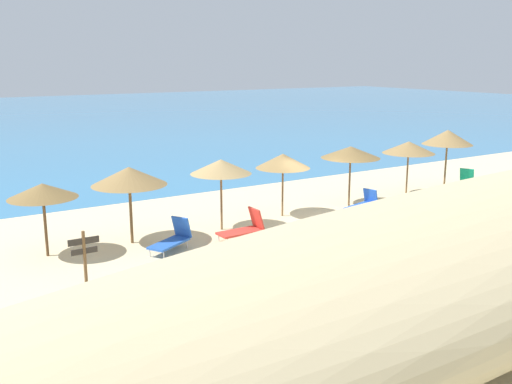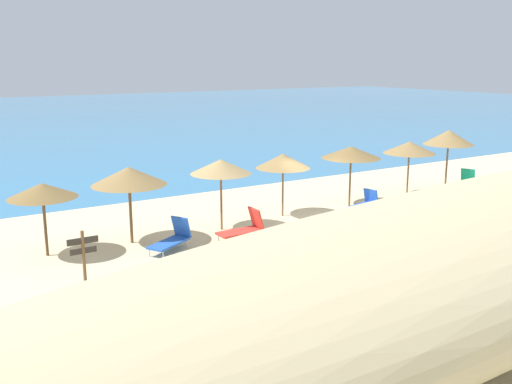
{
  "view_description": "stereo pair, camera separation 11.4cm",
  "coord_description": "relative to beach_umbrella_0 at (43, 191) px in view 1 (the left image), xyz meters",
  "views": [
    {
      "loc": [
        -13.51,
        -16.59,
        6.02
      ],
      "look_at": [
        -2.37,
        1.14,
        1.24
      ],
      "focal_mm": 40.92,
      "sensor_mm": 36.0,
      "label": 1
    },
    {
      "loc": [
        -13.41,
        -16.65,
        6.02
      ],
      "look_at": [
        -2.37,
        1.14,
        1.24
      ],
      "focal_mm": 40.92,
      "sensor_mm": 36.0,
      "label": 2
    }
  ],
  "objects": [
    {
      "name": "beach_umbrella_0",
      "position": [
        0.0,
        0.0,
        0.0
      ],
      "size": [
        2.12,
        2.12,
        2.32
      ],
      "color": "brown",
      "rests_on": "ground_plane"
    },
    {
      "name": "lounge_chair_3",
      "position": [
        6.12,
        -1.8,
        -1.69
      ],
      "size": [
        1.6,
        0.7,
        1.04
      ],
      "rotation": [
        0.0,
        0.0,
        1.59
      ],
      "color": "red",
      "rests_on": "ground_plane"
    },
    {
      "name": "ground_plane",
      "position": [
        9.8,
        -1.6,
        -2.09
      ],
      "size": [
        160.0,
        160.0,
        0.0
      ],
      "primitive_type": "plane",
      "color": "beige"
    },
    {
      "name": "wooden_signpost",
      "position": [
        0.31,
        -3.12,
        -1.15
      ],
      "size": [
        0.84,
        0.09,
        1.55
      ],
      "rotation": [
        0.0,
        0.0,
        0.0
      ],
      "color": "brown",
      "rests_on": "ground_plane"
    },
    {
      "name": "beach_umbrella_2",
      "position": [
        6.03,
        -0.35,
        0.22
      ],
      "size": [
        2.18,
        2.18,
        2.57
      ],
      "color": "brown",
      "rests_on": "ground_plane"
    },
    {
      "name": "beach_umbrella_5",
      "position": [
        15.66,
        -0.09,
        0.11
      ],
      "size": [
        2.31,
        2.31,
        2.47
      ],
      "color": "brown",
      "rests_on": "ground_plane"
    },
    {
      "name": "beach_umbrella_1",
      "position": [
        2.72,
        -0.14,
        0.2
      ],
      "size": [
        2.48,
        2.48,
        2.59
      ],
      "color": "brown",
      "rests_on": "ground_plane"
    },
    {
      "name": "beach_umbrella_6",
      "position": [
        18.33,
        0.03,
        0.37
      ],
      "size": [
        2.33,
        2.33,
        2.8
      ],
      "color": "brown",
      "rests_on": "ground_plane"
    },
    {
      "name": "lounge_chair_0",
      "position": [
        18.09,
        -1.3,
        -1.67
      ],
      "size": [
        1.77,
        1.33,
        1.14
      ],
      "rotation": [
        0.0,
        0.0,
        2.06
      ],
      "color": "#199972",
      "rests_on": "ground_plane"
    },
    {
      "name": "sea_water",
      "position": [
        9.8,
        44.61,
        -2.08
      ],
      "size": [
        160.0,
        78.46,
        0.01
      ],
      "primitive_type": "cube",
      "color": "teal",
      "rests_on": "ground_plane"
    },
    {
      "name": "beach_ball",
      "position": [
        4.44,
        -4.58,
        -1.95
      ],
      "size": [
        0.27,
        0.27,
        0.27
      ],
      "primitive_type": "sphere",
      "color": "red",
      "rests_on": "ground_plane"
    },
    {
      "name": "cooler_box",
      "position": [
        10.82,
        -2.21,
        -1.92
      ],
      "size": [
        0.56,
        0.56,
        0.34
      ],
      "primitive_type": "cube",
      "rotation": [
        0.0,
        0.0,
        0.34
      ],
      "color": "red",
      "rests_on": "ground_plane"
    },
    {
      "name": "beach_umbrella_4",
      "position": [
        12.26,
        -0.11,
        0.19
      ],
      "size": [
        2.45,
        2.45,
        2.52
      ],
      "color": "brown",
      "rests_on": "ground_plane"
    },
    {
      "name": "beach_umbrella_3",
      "position": [
        8.96,
        0.03,
        0.1
      ],
      "size": [
        2.12,
        2.12,
        2.47
      ],
      "color": "brown",
      "rests_on": "ground_plane"
    },
    {
      "name": "lounge_chair_2",
      "position": [
        3.55,
        -1.6,
        -1.69
      ],
      "size": [
        1.7,
        1.34,
        1.02
      ],
      "rotation": [
        0.0,
        0.0,
        2.09
      ],
      "color": "blue",
      "rests_on": "ground_plane"
    },
    {
      "name": "lounge_chair_1",
      "position": [
        11.82,
        -1.45,
        -1.67
      ],
      "size": [
        1.68,
        0.99,
        0.95
      ],
      "rotation": [
        0.0,
        0.0,
        1.83
      ],
      "color": "blue",
      "rests_on": "ground_plane"
    }
  ]
}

